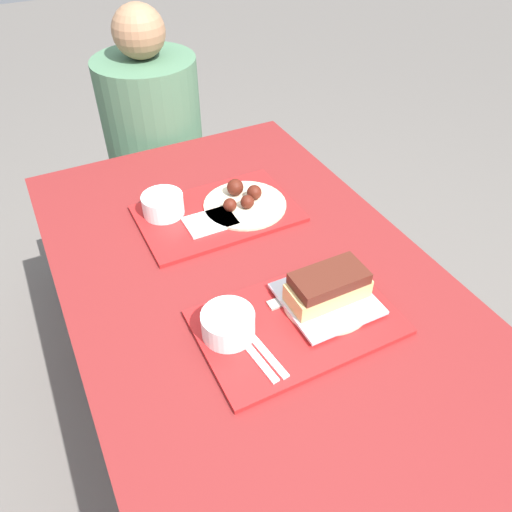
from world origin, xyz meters
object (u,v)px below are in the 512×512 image
object	(u,v)px
brisket_sandwich_plate	(328,291)
bowl_coleslaw_near	(228,323)
tray_far	(218,214)
person_seated_across	(152,121)
bowl_coleslaw_far	(163,204)
wings_plate_far	(243,200)
tray_near	(297,322)

from	to	relation	value
brisket_sandwich_plate	bowl_coleslaw_near	bearing A→B (deg)	175.73
tray_far	bowl_coleslaw_near	bearing A→B (deg)	-110.30
tray_far	person_seated_across	world-z (taller)	person_seated_across
bowl_coleslaw_near	tray_far	bearing A→B (deg)	69.70
bowl_coleslaw_near	brisket_sandwich_plate	world-z (taller)	brisket_sandwich_plate
brisket_sandwich_plate	person_seated_across	xyz separation A→B (m)	(-0.07, 1.11, -0.06)
bowl_coleslaw_far	wings_plate_far	size ratio (longest dim) A/B	0.49
tray_near	bowl_coleslaw_near	distance (m)	0.16
bowl_coleslaw_near	bowl_coleslaw_far	world-z (taller)	same
brisket_sandwich_plate	tray_far	bearing A→B (deg)	101.00
bowl_coleslaw_near	brisket_sandwich_plate	xyz separation A→B (m)	(0.24, -0.02, 0.00)
bowl_coleslaw_near	person_seated_across	distance (m)	1.10
person_seated_across	brisket_sandwich_plate	bearing A→B (deg)	-86.59
brisket_sandwich_plate	wings_plate_far	world-z (taller)	brisket_sandwich_plate
tray_far	wings_plate_far	world-z (taller)	wings_plate_far
tray_near	bowl_coleslaw_far	xyz separation A→B (m)	(-0.13, 0.52, 0.04)
bowl_coleslaw_near	bowl_coleslaw_far	size ratio (longest dim) A/B	1.00
tray_near	brisket_sandwich_plate	xyz separation A→B (m)	(0.09, 0.02, 0.04)
tray_far	bowl_coleslaw_near	world-z (taller)	bowl_coleslaw_near
bowl_coleslaw_near	wings_plate_far	size ratio (longest dim) A/B	0.49
bowl_coleslaw_far	tray_far	bearing A→B (deg)	-24.78
wings_plate_far	tray_far	bearing A→B (deg)	178.69
tray_near	person_seated_across	size ratio (longest dim) A/B	0.63
tray_near	brisket_sandwich_plate	size ratio (longest dim) A/B	2.16
bowl_coleslaw_far	person_seated_across	xyz separation A→B (m)	(0.16, 0.61, -0.05)
tray_far	bowl_coleslaw_near	xyz separation A→B (m)	(-0.15, -0.42, 0.04)
tray_far	bowl_coleslaw_far	distance (m)	0.16
brisket_sandwich_plate	wings_plate_far	xyz separation A→B (m)	(-0.00, 0.44, -0.02)
tray_far	brisket_sandwich_plate	bearing A→B (deg)	-79.00
bowl_coleslaw_far	bowl_coleslaw_near	bearing A→B (deg)	-92.12
tray_far	bowl_coleslaw_far	bearing A→B (deg)	155.22
tray_near	wings_plate_far	world-z (taller)	wings_plate_far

